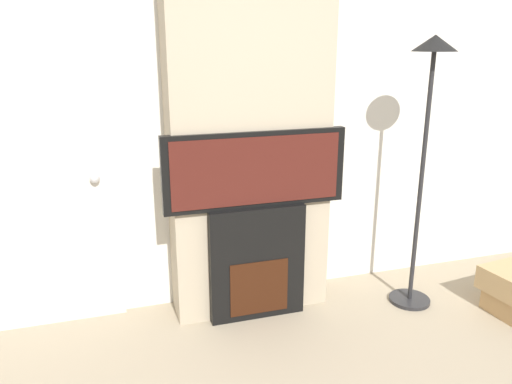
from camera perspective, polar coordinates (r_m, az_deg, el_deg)
wall_back at (r=3.39m, az=-1.77°, el=9.45°), size 6.00×0.06×2.70m
chimney_breast at (r=3.21m, az=-0.86°, el=9.03°), size 1.04×0.32×2.70m
fireplace at (r=3.34m, az=0.01°, el=-8.02°), size 0.64×0.15×0.77m
television at (r=3.12m, az=0.02°, el=2.55°), size 1.18×0.07×0.49m
floor_lamp at (r=3.41m, az=19.06°, el=8.50°), size 0.29×0.29×1.83m
entry_door at (r=3.30m, az=-22.95°, el=1.88°), size 0.82×0.09×2.02m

